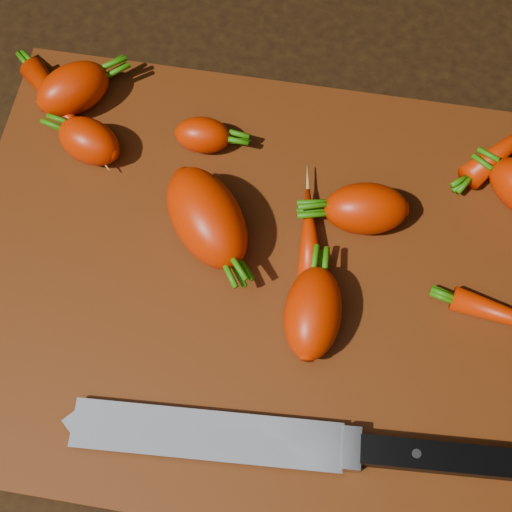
# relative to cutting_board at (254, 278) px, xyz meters

# --- Properties ---
(ground) EXTENTS (2.00, 2.00, 0.01)m
(ground) POSITION_rel_cutting_board_xyz_m (0.00, 0.00, -0.01)
(ground) COLOR black
(cutting_board) EXTENTS (0.50, 0.40, 0.01)m
(cutting_board) POSITION_rel_cutting_board_xyz_m (0.00, 0.00, 0.00)
(cutting_board) COLOR #55250B
(cutting_board) RESTS_ON ground
(carrot_0) EXTENTS (0.08, 0.08, 0.04)m
(carrot_0) POSITION_rel_cutting_board_xyz_m (-0.19, 0.14, 0.03)
(carrot_0) COLOR red
(carrot_0) RESTS_ON cutting_board
(carrot_1) EXTENTS (0.07, 0.06, 0.04)m
(carrot_1) POSITION_rel_cutting_board_xyz_m (-0.16, 0.09, 0.03)
(carrot_1) COLOR red
(carrot_1) RESTS_ON cutting_board
(carrot_2) EXTENTS (0.10, 0.11, 0.06)m
(carrot_2) POSITION_rel_cutting_board_xyz_m (-0.04, 0.03, 0.03)
(carrot_2) COLOR red
(carrot_2) RESTS_ON cutting_board
(carrot_3) EXTENTS (0.05, 0.08, 0.05)m
(carrot_3) POSITION_rel_cutting_board_xyz_m (0.05, -0.03, 0.03)
(carrot_3) COLOR red
(carrot_3) RESTS_ON cutting_board
(carrot_4) EXTENTS (0.08, 0.05, 0.04)m
(carrot_4) POSITION_rel_cutting_board_xyz_m (0.08, 0.07, 0.03)
(carrot_4) COLOR red
(carrot_4) RESTS_ON cutting_board
(carrot_5) EXTENTS (0.05, 0.03, 0.03)m
(carrot_5) POSITION_rel_cutting_board_xyz_m (-0.07, 0.12, 0.02)
(carrot_5) COLOR red
(carrot_5) RESTS_ON cutting_board
(carrot_7) EXTENTS (0.09, 0.10, 0.02)m
(carrot_7) POSITION_rel_cutting_board_xyz_m (0.21, 0.16, 0.02)
(carrot_7) COLOR red
(carrot_7) RESTS_ON cutting_board
(carrot_9) EXTENTS (0.04, 0.09, 0.02)m
(carrot_9) POSITION_rel_cutting_board_xyz_m (0.04, 0.04, 0.02)
(carrot_9) COLOR red
(carrot_9) RESTS_ON cutting_board
(carrot_10) EXTENTS (0.10, 0.10, 0.02)m
(carrot_10) POSITION_rel_cutting_board_xyz_m (-0.20, 0.13, 0.02)
(carrot_10) COLOR red
(carrot_10) RESTS_ON cutting_board
(knife) EXTENTS (0.34, 0.05, 0.02)m
(knife) POSITION_rel_cutting_board_xyz_m (0.01, -0.14, 0.01)
(knife) COLOR gray
(knife) RESTS_ON cutting_board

